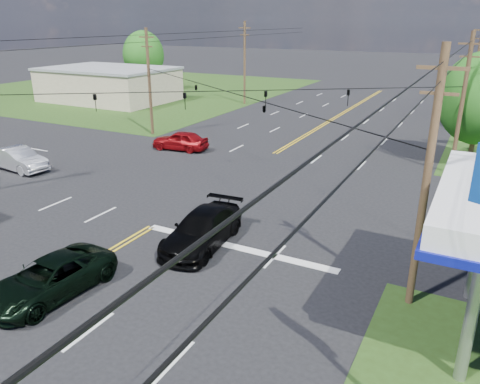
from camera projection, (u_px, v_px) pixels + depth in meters
The scene contains 17 objects.
ground at pixel (226, 183), 30.97m from camera, with size 280.00×280.00×0.00m, color black.
grass_nw at pixel (131, 89), 72.79m from camera, with size 46.00×48.00×0.03m, color #253D13.
stop_bar at pixel (236, 247), 22.15m from camera, with size 10.00×0.50×0.02m, color silver.
retail_nw at pixel (109, 85), 61.61m from camera, with size 16.00×11.00×4.00m, color tan.
pole_se at pixel (426, 181), 16.13m from camera, with size 1.60×0.28×9.50m.
pole_nw at pixel (149, 81), 42.40m from camera, with size 1.60×0.28×9.50m.
pole_ne at pixel (462, 103), 31.09m from camera, with size 1.60×0.28×9.50m.
pole_left_far at pixel (245, 62), 58.11m from camera, with size 1.60×0.28×10.00m.
pole_right_far at pixel (475, 72), 46.79m from camera, with size 1.60×0.28×10.00m.
span_wire_signals at pixel (225, 91), 28.89m from camera, with size 26.00×18.00×1.13m.
power_lines at pixel (208, 49), 26.33m from camera, with size 26.04×100.00×0.64m.
tree_right_a at pixel (480, 99), 33.17m from camera, with size 5.70×5.70×8.18m.
tree_far_l at pixel (144, 55), 69.69m from camera, with size 6.08×6.08×8.72m.
pickup_dkgreen at pixel (50, 278), 18.10m from camera, with size 2.43×5.27×1.46m, color black.
suv_black at pixel (202, 229), 22.12m from camera, with size 2.29×5.64×1.64m, color black.
sedan_silver at pixel (18, 159), 33.28m from camera, with size 1.73×4.95×1.63m, color silver.
sedan_red at pixel (180, 140), 38.50m from camera, with size 1.87×4.65×1.58m, color maroon.
Camera 1 is at (14.37, -13.51, 10.14)m, focal length 35.00 mm.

